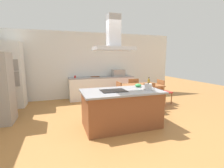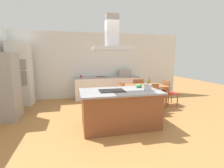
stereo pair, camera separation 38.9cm
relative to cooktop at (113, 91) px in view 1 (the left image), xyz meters
The scene contains 18 objects.
ground 1.76m from the cooktop, 82.23° to the left, with size 16.00×16.00×0.00m, color #AD753D.
wall_back 3.29m from the cooktop, 86.40° to the left, with size 7.20×0.10×2.70m, color white.
kitchen_island 0.50m from the cooktop, ahead, with size 1.91×1.08×0.90m.
cooktop is the anchor object (origin of this frame).
tea_kettle 0.87m from the cooktop, 10.43° to the right, with size 0.23×0.18×0.18m.
olive_oil_bottle 0.99m from the cooktop, ahead, with size 0.06×0.06×0.29m.
mixing_bowl 0.85m from the cooktop, 19.29° to the left, with size 0.17×0.17×0.09m, color #33934C.
back_counter 2.96m from the cooktop, 80.50° to the left, with size 2.65×0.62×0.90m.
countertop_microwave 3.13m from the cooktop, 67.15° to the left, with size 0.50×0.38×0.28m, color #9E9993.
coffee_mug_red 2.91m from the cooktop, 101.83° to the left, with size 0.08×0.08×0.09m, color red.
cutting_board 2.94m from the cooktop, 85.78° to the left, with size 0.34×0.24×0.02m, color brown.
wall_oven_stack 3.78m from the cooktop, 135.53° to the left, with size 0.70×0.66×2.20m.
dining_table 2.03m from the cooktop, 43.01° to the left, with size 1.40×0.90×0.75m.
chair_at_left_end 1.53m from the cooktop, 67.93° to the left, with size 0.42×0.42×0.89m.
chair_facing_island 1.68m from the cooktop, 25.68° to the left, with size 0.42×0.42×0.89m.
chair_at_right_end 2.78m from the cooktop, 29.90° to the left, with size 0.42×0.42×0.89m.
chair_facing_back_wall 2.55m from the cooktop, 54.16° to the left, with size 0.42×0.42×0.89m.
range_hood 1.20m from the cooktop, ahead, with size 0.90×0.55×0.78m.
Camera 1 is at (-1.45, -3.61, 1.69)m, focal length 26.26 mm.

